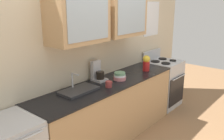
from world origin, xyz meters
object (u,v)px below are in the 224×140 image
sink_faucet (79,90)px  cup_near_sink (109,84)px  coffee_maker (98,73)px  bowl_stack (120,76)px  stove_range (163,83)px  vase (146,63)px

sink_faucet → cup_near_sink: size_ratio=4.18×
cup_near_sink → coffee_maker: (0.12, 0.31, 0.07)m
bowl_stack → coffee_maker: size_ratio=0.63×
stove_range → bowl_stack: (-1.40, -0.04, 0.49)m
bowl_stack → cup_near_sink: (-0.34, -0.08, -0.01)m
bowl_stack → cup_near_sink: 0.35m
cup_near_sink → coffee_maker: size_ratio=0.41×
sink_faucet → vase: (1.35, -0.15, 0.11)m
sink_faucet → coffee_maker: 0.50m
sink_faucet → bowl_stack: 0.71m
coffee_maker → bowl_stack: bearing=-45.6°
bowl_stack → cup_near_sink: size_ratio=1.53×
bowl_stack → vase: vase is taller
cup_near_sink → sink_faucet: bearing=152.2°
stove_range → cup_near_sink: (-1.74, -0.12, 0.47)m
stove_range → vase: size_ratio=4.16×
stove_range → cup_near_sink: stove_range is taller
bowl_stack → coffee_maker: 0.32m
sink_faucet → cup_near_sink: sink_faucet is taller
vase → coffee_maker: (-0.87, 0.26, -0.02)m
coffee_maker → cup_near_sink: bearing=-110.7°
stove_range → vase: (-0.75, -0.07, 0.56)m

